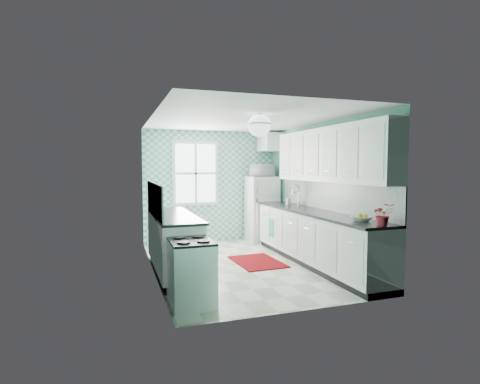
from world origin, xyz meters
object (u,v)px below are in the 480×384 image
object	(u,v)px
ceiling_light	(259,125)
fruit_bowl	(362,219)
sink	(291,206)
stove	(191,271)
microwave	(262,170)
fridge	(262,209)
potted_plant	(383,215)

from	to	relation	value
ceiling_light	fruit_bowl	xyz separation A→B (m)	(1.20, -0.88, -1.35)
fruit_bowl	sink	bearing A→B (deg)	89.89
stove	microwave	xyz separation A→B (m)	(2.31, 3.38, 1.20)
ceiling_light	fridge	size ratio (longest dim) A/B	0.24
fridge	stove	xyz separation A→B (m)	(-2.31, -3.38, -0.32)
potted_plant	microwave	size ratio (longest dim) A/B	0.59
fridge	microwave	xyz separation A→B (m)	(0.00, 0.00, 0.88)
ceiling_light	sink	world-z (taller)	ceiling_light
ceiling_light	microwave	distance (m)	2.93
fruit_bowl	potted_plant	bearing A→B (deg)	-90.00
stove	sink	bearing A→B (deg)	39.80
stove	fruit_bowl	xyz separation A→B (m)	(2.40, -0.12, 0.56)
microwave	sink	bearing A→B (deg)	95.22
ceiling_light	fridge	world-z (taller)	ceiling_light
fridge	fruit_bowl	size ratio (longest dim) A/B	5.39
sink	microwave	bearing A→B (deg)	96.86
potted_plant	microwave	distance (m)	3.97
stove	microwave	bearing A→B (deg)	54.54
sink	fruit_bowl	world-z (taller)	sink
ceiling_light	stove	world-z (taller)	ceiling_light
microwave	potted_plant	bearing A→B (deg)	92.39
potted_plant	ceiling_light	bearing A→B (deg)	132.46
microwave	ceiling_light	bearing A→B (deg)	68.12
ceiling_light	potted_plant	xyz separation A→B (m)	(1.20, -1.31, -1.23)
sink	potted_plant	xyz separation A→B (m)	(-0.00, -2.63, 0.16)
sink	fruit_bowl	size ratio (longest dim) A/B	1.94
ceiling_light	potted_plant	size ratio (longest dim) A/B	1.17
fruit_bowl	potted_plant	distance (m)	0.45
fruit_bowl	microwave	distance (m)	3.56
fridge	potted_plant	xyz separation A→B (m)	(0.09, -3.93, 0.35)
fruit_bowl	potted_plant	size ratio (longest dim) A/B	0.92
stove	potted_plant	distance (m)	2.55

